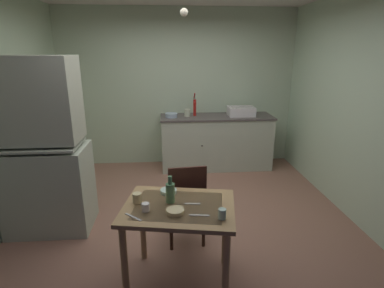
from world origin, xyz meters
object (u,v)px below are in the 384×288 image
Objects in this scene: hand_pump at (195,106)px; serving_bowl_wide at (169,191)px; hutch_cabinet at (44,153)px; dining_table at (179,219)px; chair_far_side at (186,201)px; sink_basin at (241,111)px; mug_tall at (222,214)px; mixing_bowl_counter at (171,115)px; glass_bottle at (170,192)px.

hand_pump is 2.66m from serving_bowl_wide.
serving_bowl_wide is at bearing -29.47° from hutch_cabinet.
chair_far_side is (0.09, 0.58, -0.14)m from dining_table.
chair_far_side is at bearing -116.05° from sink_basin.
mug_tall is (1.77, -1.24, -0.11)m from hutch_cabinet.
mixing_bowl_counter is 2.68m from glass_bottle.
hand_pump is at bearing 176.74° from sink_basin.
sink_basin is at bearing 65.48° from glass_bottle.
hutch_cabinet is 9.52× the size of mixing_bowl_counter.
mug_tall is at bearing -91.06° from hand_pump.
sink_basin is 3.00m from glass_bottle.
serving_bowl_wide is (-0.06, -2.50, -0.18)m from mixing_bowl_counter.
hutch_cabinet is 4.43× the size of sink_basin.
mug_tall reaches higher than serving_bowl_wide.
hutch_cabinet is at bearing 150.53° from serving_bowl_wide.
sink_basin is 0.43× the size of dining_table.
mixing_bowl_counter is 0.86× the size of glass_bottle.
chair_far_side reaches higher than serving_bowl_wide.
hand_pump is 2.36m from chair_far_side.
dining_table is at bearing -89.56° from mixing_bowl_counter.
sink_basin is 0.48× the size of chair_far_side.
chair_far_side is at bearing 62.28° from serving_bowl_wide.
chair_far_side is 11.35× the size of mug_tall.
sink_basin is 1.20m from mixing_bowl_counter.
hand_pump is at bearing 88.94° from mug_tall.
sink_basin is (2.62, 1.78, 0.09)m from hutch_cabinet.
serving_bowl_wide is (1.36, -0.77, -0.14)m from hutch_cabinet.
mixing_bowl_counter is at bearing 90.44° from dining_table.
hutch_cabinet is at bearing 144.87° from mug_tall.
mixing_bowl_counter is at bearing 50.58° from hutch_cabinet.
sink_basin is 2.15× the size of mixing_bowl_counter.
mug_tall is at bearing -35.50° from dining_table.
sink_basin is 0.80m from hand_pump.
serving_bowl_wide is (-1.26, -2.55, -0.23)m from sink_basin.
sink_basin is 2.85m from serving_bowl_wide.
glass_bottle is (-1.24, -2.73, -0.15)m from sink_basin.
chair_far_side is 0.47m from serving_bowl_wide.
mug_tall is (0.23, -0.81, 0.31)m from chair_far_side.
glass_bottle is at bearing -99.21° from hand_pump.
dining_table is 0.29m from serving_bowl_wide.
hutch_cabinet is 13.13× the size of serving_bowl_wide.
mug_tall is (-0.06, -3.07, -0.29)m from hand_pump.
chair_far_side reaches higher than mug_tall.
dining_table is at bearing -71.07° from serving_bowl_wide.
mixing_bowl_counter is 1.38× the size of serving_bowl_wide.
mixing_bowl_counter is 2.22m from chair_far_side.
mixing_bowl_counter is at bearing -177.61° from sink_basin.
hand_pump is (-0.79, 0.05, 0.09)m from sink_basin.
sink_basin reaches higher than serving_bowl_wide.
dining_table is at bearing -45.33° from glass_bottle.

